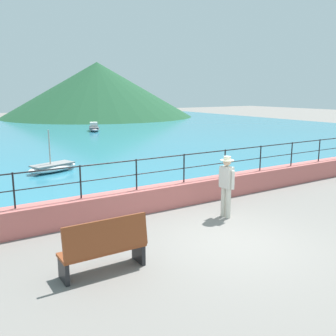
# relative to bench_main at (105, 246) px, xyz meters

# --- Properties ---
(ground_plane) EXTENTS (120.00, 120.00, 0.00)m
(ground_plane) POSITION_rel_bench_main_xyz_m (3.14, -0.20, -0.56)
(ground_plane) COLOR slate
(promenade_wall) EXTENTS (20.00, 0.56, 0.70)m
(promenade_wall) POSITION_rel_bench_main_xyz_m (3.14, 3.00, -0.21)
(promenade_wall) COLOR #BC605B
(promenade_wall) RESTS_ON ground
(railing) EXTENTS (18.44, 0.04, 0.90)m
(railing) POSITION_rel_bench_main_xyz_m (3.14, 3.00, 0.76)
(railing) COLOR black
(railing) RESTS_ON promenade_wall
(lake_water) EXTENTS (64.00, 44.32, 0.06)m
(lake_water) POSITION_rel_bench_main_xyz_m (3.14, 25.64, -0.53)
(lake_water) COLOR teal
(lake_water) RESTS_ON ground
(hill_main) EXTENTS (25.62, 25.62, 7.28)m
(hill_main) POSITION_rel_bench_main_xyz_m (17.45, 42.61, 3.08)
(hill_main) COLOR #1E4C2D
(hill_main) RESTS_ON ground
(bench_main) EXTENTS (1.70, 0.56, 1.13)m
(bench_main) POSITION_rel_bench_main_xyz_m (0.00, 0.00, 0.00)
(bench_main) COLOR brown
(bench_main) RESTS_ON ground
(person_walking) EXTENTS (0.38, 0.57, 1.75)m
(person_walking) POSITION_rel_bench_main_xyz_m (4.23, 1.30, 0.42)
(person_walking) COLOR beige
(person_walking) RESTS_ON ground
(boat_1) EXTENTS (2.47, 1.58, 1.84)m
(boat_1) POSITION_rel_bench_main_xyz_m (1.78, 9.80, -0.30)
(boat_1) COLOR white
(boat_1) RESTS_ON lake_water
(boat_2) EXTENTS (1.58, 2.47, 0.76)m
(boat_2) POSITION_rel_bench_main_xyz_m (9.72, 24.90, -0.23)
(boat_2) COLOR gray
(boat_2) RESTS_ON lake_water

